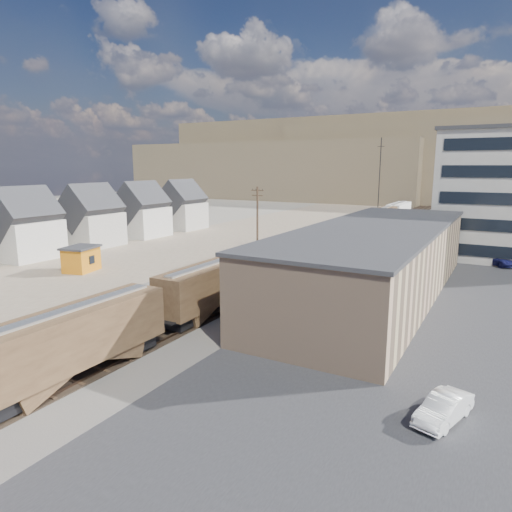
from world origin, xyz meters
The scene contains 14 objects.
ground centered at (0.00, 0.00, 0.00)m, with size 300.00×300.00×0.00m, color #6B6356.
ballast_bed centered at (0.00, 50.00, 0.03)m, with size 18.00×200.00×0.06m, color #4C4742.
dirt_yard centered at (-20.00, 40.00, 0.01)m, with size 24.00×180.00×0.03m, color brown.
asphalt_lot centered at (22.00, 35.00, 0.02)m, with size 26.00×120.00×0.04m, color #232326.
rail_tracks centered at (-0.55, 50.00, 0.11)m, with size 11.40×200.00×0.24m.
freight_train centered at (3.80, 34.48, 2.79)m, with size 3.00×119.74×4.46m.
warehouse centered at (14.98, 25.00, 3.65)m, with size 12.40×40.40×7.25m.
utility_pole_north centered at (-8.50, 42.00, 5.30)m, with size 2.20×0.32×10.00m.
radio_mast centered at (6.00, 60.00, 9.12)m, with size 1.20×0.16×18.00m.
townhouse_row centered at (-34.00, 25.00, 4.34)m, with size 8.15×68.16×10.47m.
hills_north centered at (0.17, 167.92, 14.10)m, with size 265.00×80.00×32.00m.
maintenance_shed centered at (-20.31, 17.20, 1.66)m, with size 4.39×5.12×3.25m.
parked_car_white centered at (24.65, 2.63, 0.71)m, with size 1.51×4.33×1.43m, color white.
parked_car_blue centered at (25.70, 47.21, 0.80)m, with size 2.65×5.75×1.60m, color navy.
Camera 1 is at (26.77, -21.33, 13.30)m, focal length 32.00 mm.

